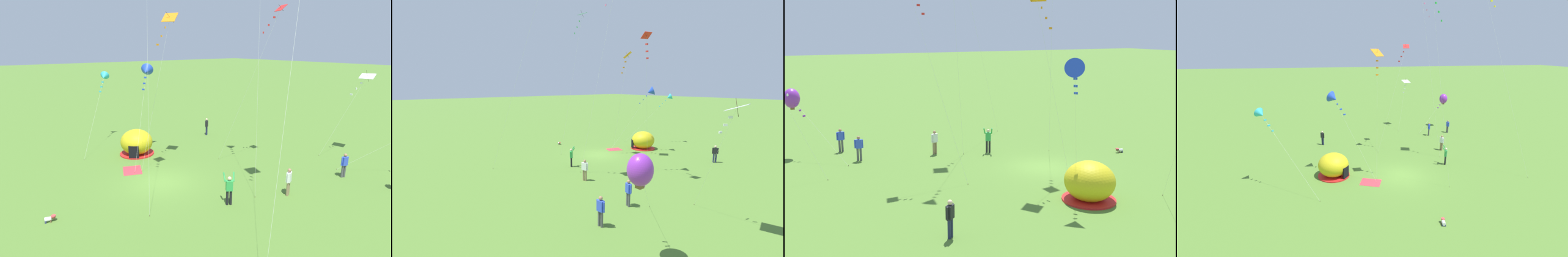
{
  "view_description": "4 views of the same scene",
  "coord_description": "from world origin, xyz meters",
  "views": [
    {
      "loc": [
        16.27,
        -9.27,
        8.74
      ],
      "look_at": [
        -0.35,
        3.1,
        3.12
      ],
      "focal_mm": 28.0,
      "sensor_mm": 36.0,
      "label": 1
    },
    {
      "loc": [
        18.47,
        20.91,
        7.49
      ],
      "look_at": [
        2.68,
        1.37,
        3.37
      ],
      "focal_mm": 24.0,
      "sensor_mm": 36.0,
      "label": 2
    },
    {
      "loc": [
        -23.83,
        16.2,
        8.71
      ],
      "look_at": [
        -1.75,
        5.45,
        3.42
      ],
      "focal_mm": 42.0,
      "sensor_mm": 36.0,
      "label": 3
    },
    {
      "loc": [
        -6.49,
        -20.28,
        10.82
      ],
      "look_at": [
        -1.68,
        5.49,
        2.88
      ],
      "focal_mm": 24.0,
      "sensor_mm": 36.0,
      "label": 4
    }
  ],
  "objects": [
    {
      "name": "kite_red",
      "position": [
        2.22,
        7.83,
        10.56
      ],
      "size": [
        3.86,
        2.49,
        11.37
      ],
      "color": "silver",
      "rests_on": "ground"
    },
    {
      "name": "person_far_back",
      "position": [
        6.13,
        5.24,
        0.96
      ],
      "size": [
        0.36,
        0.55,
        1.72
      ],
      "color": "#8C7251",
      "rests_on": "ground"
    },
    {
      "name": "popup_tent",
      "position": [
        -5.99,
        1.19,
        1.0
      ],
      "size": [
        2.81,
        2.81,
        2.1
      ],
      "color": "gold",
      "rests_on": "ground"
    },
    {
      "name": "picnic_blanket",
      "position": [
        -2.98,
        -0.67,
        0.01
      ],
      "size": [
        2.06,
        1.83,
        0.01
      ],
      "primitive_type": "cube",
      "rotation": [
        0.0,
        0.0,
        -0.37
      ],
      "color": "#CC333D",
      "rests_on": "ground"
    },
    {
      "name": "ground_plane",
      "position": [
        0.0,
        0.0,
        0.0
      ],
      "size": [
        300.0,
        300.0,
        0.0
      ],
      "primitive_type": "plane",
      "color": "#517A2D"
    },
    {
      "name": "kite_cyan",
      "position": [
        -11.43,
        0.84,
        5.99
      ],
      "size": [
        4.83,
        4.28,
        6.49
      ],
      "color": "silver",
      "rests_on": "ground"
    },
    {
      "name": "toddler_crawling",
      "position": [
        0.66,
        -6.99,
        0.18
      ],
      "size": [
        0.33,
        0.55,
        0.32
      ],
      "color": "white",
      "rests_on": "ground"
    },
    {
      "name": "kite_white",
      "position": [
        5.02,
        15.59,
        6.27
      ],
      "size": [
        2.33,
        3.29,
        6.92
      ],
      "color": "silver",
      "rests_on": "ground"
    },
    {
      "name": "kite_orange",
      "position": [
        -1.92,
        1.99,
        10.21
      ],
      "size": [
        1.19,
        2.95,
        10.92
      ],
      "color": "silver",
      "rests_on": "ground"
    },
    {
      "name": "kite_blue",
      "position": [
        -5.72,
        2.22,
        6.82
      ],
      "size": [
        3.95,
        3.66,
        7.41
      ],
      "color": "silver",
      "rests_on": "ground"
    },
    {
      "name": "person_with_toddler",
      "position": [
        6.77,
        10.47,
        0.96
      ],
      "size": [
        0.33,
        0.57,
        1.72
      ],
      "color": "#4C4C51",
      "rests_on": "ground"
    },
    {
      "name": "person_near_tent",
      "position": [
        -6.93,
        9.39,
        0.96
      ],
      "size": [
        0.43,
        0.47,
        1.72
      ],
      "color": "#1E2347",
      "rests_on": "ground"
    },
    {
      "name": "person_arms_raised",
      "position": [
        4.84,
        1.6,
        1.0
      ],
      "size": [
        0.66,
        0.72,
        1.89
      ],
      "color": "black",
      "rests_on": "ground"
    }
  ]
}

